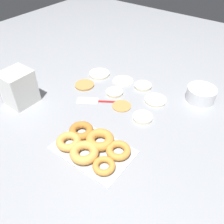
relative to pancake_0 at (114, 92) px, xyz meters
name	(u,v)px	position (x,y,z in m)	size (l,w,h in m)	color
ground_plane	(113,106)	(0.06, -0.09, -0.01)	(3.00, 3.00, 0.00)	gray
pancake_0	(114,92)	(0.00, 0.00, 0.00)	(0.09, 0.09, 0.02)	beige
pancake_1	(123,81)	(-0.03, 0.13, 0.00)	(0.12, 0.12, 0.01)	beige
pancake_2	(85,85)	(-0.18, -0.04, 0.00)	(0.11, 0.11, 0.01)	#B27F42
pancake_3	(155,100)	(0.21, 0.07, 0.00)	(0.11, 0.11, 0.01)	silver
pancake_4	(122,106)	(0.09, -0.07, 0.00)	(0.09, 0.09, 0.01)	#B27F42
pancake_5	(143,117)	(0.22, -0.08, 0.00)	(0.09, 0.09, 0.02)	silver
pancake_6	(99,74)	(-0.18, 0.10, 0.00)	(0.12, 0.12, 0.01)	beige
pancake_7	(143,86)	(0.09, 0.14, 0.00)	(0.09, 0.09, 0.02)	beige
donut_tray	(91,145)	(0.15, -0.37, 0.01)	(0.32, 0.21, 0.04)	#ADAFB5
batter_bowl	(201,94)	(0.38, 0.22, 0.03)	(0.14, 0.14, 0.07)	white
container_stack	(19,88)	(-0.33, -0.34, 0.08)	(0.13, 0.14, 0.17)	white
spatula	(93,101)	(-0.05, -0.12, -0.01)	(0.22, 0.16, 0.01)	maroon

